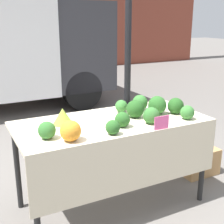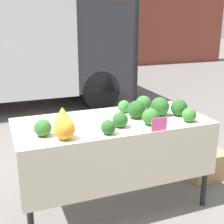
# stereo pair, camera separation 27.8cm
# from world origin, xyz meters

# --- Properties ---
(ground_plane) EXTENTS (40.00, 40.00, 0.00)m
(ground_plane) POSITION_xyz_m (0.00, 0.00, 0.00)
(ground_plane) COLOR slate
(tent_pole) EXTENTS (0.07, 0.07, 2.36)m
(tent_pole) POSITION_xyz_m (0.48, 0.56, 1.18)
(tent_pole) COLOR black
(tent_pole) RESTS_ON ground_plane
(market_table) EXTENTS (1.73, 0.81, 0.85)m
(market_table) POSITION_xyz_m (0.00, -0.06, 0.74)
(market_table) COLOR beige
(market_table) RESTS_ON ground_plane
(orange_cauliflower) EXTENTS (0.16, 0.16, 0.16)m
(orange_cauliflower) POSITION_xyz_m (-0.50, -0.29, 0.93)
(orange_cauliflower) COLOR orange
(orange_cauliflower) RESTS_ON market_table
(romanesco_head) EXTENTS (0.18, 0.18, 0.14)m
(romanesco_head) POSITION_xyz_m (-0.42, 0.11, 0.92)
(romanesco_head) COLOR #93B238
(romanesco_head) RESTS_ON market_table
(broccoli_head_0) EXTENTS (0.18, 0.18, 0.18)m
(broccoli_head_0) POSITION_xyz_m (0.48, -0.02, 0.94)
(broccoli_head_0) COLOR #285B23
(broccoli_head_0) RESTS_ON market_table
(broccoli_head_1) EXTENTS (0.14, 0.14, 0.14)m
(broccoli_head_1) POSITION_xyz_m (-0.64, -0.16, 0.92)
(broccoli_head_1) COLOR #336B2D
(broccoli_head_1) RESTS_ON market_table
(broccoli_head_2) EXTENTS (0.13, 0.13, 0.13)m
(broccoli_head_2) POSITION_xyz_m (0.62, -0.28, 0.92)
(broccoli_head_2) COLOR #387533
(broccoli_head_2) RESTS_ON market_table
(broccoli_head_3) EXTENTS (0.12, 0.12, 0.12)m
(broccoli_head_3) POSITION_xyz_m (0.20, 0.19, 0.91)
(broccoli_head_3) COLOR #387533
(broccoli_head_3) RESTS_ON market_table
(broccoli_head_4) EXTENTS (0.16, 0.16, 0.16)m
(broccoli_head_4) POSITION_xyz_m (0.64, -0.09, 0.93)
(broccoli_head_4) COLOR #23511E
(broccoli_head_4) RESTS_ON market_table
(broccoli_head_5) EXTENTS (0.16, 0.16, 0.16)m
(broccoli_head_5) POSITION_xyz_m (0.23, -0.02, 0.93)
(broccoli_head_5) COLOR #23511E
(broccoli_head_5) RESTS_ON market_table
(broccoli_head_6) EXTENTS (0.15, 0.15, 0.15)m
(broccoli_head_6) POSITION_xyz_m (0.40, 0.17, 0.93)
(broccoli_head_6) COLOR #336B2D
(broccoli_head_6) RESTS_ON market_table
(broccoli_head_7) EXTENTS (0.13, 0.13, 0.13)m
(broccoli_head_7) POSITION_xyz_m (-0.00, -0.19, 0.92)
(broccoli_head_7) COLOR #285B23
(broccoli_head_7) RESTS_ON market_table
(broccoli_head_8) EXTENTS (0.15, 0.15, 0.15)m
(broccoli_head_8) POSITION_xyz_m (0.27, -0.23, 0.92)
(broccoli_head_8) COLOR #336B2D
(broccoli_head_8) RESTS_ON market_table
(broccoli_head_9) EXTENTS (0.12, 0.12, 0.12)m
(broccoli_head_9) POSITION_xyz_m (-0.15, -0.31, 0.91)
(broccoli_head_9) COLOR #285B23
(broccoli_head_9) RESTS_ON market_table
(price_sign) EXTENTS (0.14, 0.01, 0.11)m
(price_sign) POSITION_xyz_m (0.26, -0.39, 0.91)
(price_sign) COLOR #F45B9E
(price_sign) RESTS_ON market_table
(produce_crate) EXTENTS (0.42, 0.26, 0.30)m
(produce_crate) POSITION_xyz_m (1.17, 0.08, 0.15)
(produce_crate) COLOR tan
(produce_crate) RESTS_ON ground_plane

